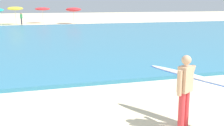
# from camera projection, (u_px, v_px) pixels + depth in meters

# --- Properties ---
(sea) EXTENTS (120.00, 28.00, 0.14)m
(sea) POSITION_uv_depth(u_px,v_px,m) (37.00, 38.00, 22.66)
(sea) COLOR teal
(sea) RESTS_ON ground
(surfer_with_board) EXTENTS (1.58, 2.59, 1.73)m
(surfer_with_board) POSITION_uv_depth(u_px,v_px,m) (191.00, 83.00, 6.59)
(surfer_with_board) COLOR red
(surfer_with_board) RESTS_ON ground
(beach_umbrella_3) EXTENTS (2.07, 2.09, 2.42)m
(beach_umbrella_3) POSITION_uv_depth(u_px,v_px,m) (15.00, 8.00, 37.83)
(beach_umbrella_3) COLOR beige
(beach_umbrella_3) RESTS_ON ground
(beach_umbrella_4) EXTENTS (2.12, 2.14, 2.28)m
(beach_umbrella_4) POSITION_uv_depth(u_px,v_px,m) (42.00, 9.00, 40.37)
(beach_umbrella_4) COLOR beige
(beach_umbrella_4) RESTS_ON ground
(beach_umbrella_5) EXTENTS (2.17, 2.18, 2.25)m
(beach_umbrella_5) POSITION_uv_depth(u_px,v_px,m) (73.00, 10.00, 39.41)
(beach_umbrella_5) COLOR beige
(beach_umbrella_5) RESTS_ON ground
(beachgoer_near_row_left) EXTENTS (0.32, 0.20, 1.58)m
(beachgoer_near_row_left) POSITION_uv_depth(u_px,v_px,m) (21.00, 18.00, 37.81)
(beachgoer_near_row_left) COLOR #383842
(beachgoer_near_row_left) RESTS_ON ground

